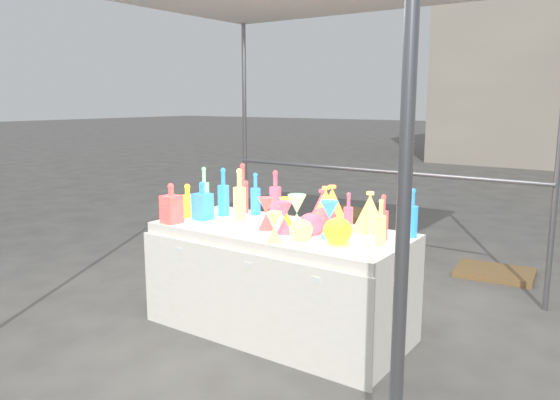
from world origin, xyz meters
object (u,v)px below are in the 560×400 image
Objects in this scene: display_table at (279,280)px; decanter_0 at (188,200)px; hourglass_0 at (266,214)px; cardboard_box_closed at (352,232)px; lampshade_0 at (332,206)px; bottle_0 at (241,193)px; globe_0 at (338,232)px.

decanter_0 reaches higher than display_table.
cardboard_box_closed is at bearing 102.07° from hourglass_0.
lampshade_0 is (0.31, 0.36, 0.03)m from hourglass_0.
lampshade_0 is (0.85, -0.04, 0.00)m from bottle_0.
decanter_0 reaches higher than cardboard_box_closed.
decanter_0 is at bearing -119.11° from bottle_0.
cardboard_box_closed is 2.11m from lampshade_0.
lampshade_0 is at bearing -2.37° from bottle_0.
bottle_0 is (-0.07, -1.81, 0.67)m from cardboard_box_closed.
decanter_0 is 1.12m from lampshade_0.
hourglass_0 is at bearing -127.02° from display_table.
bottle_0 is 1.29× the size of hourglass_0.
bottle_0 and lampshade_0 have the same top height.
bottle_0 is 1.00× the size of lampshade_0.
decanter_0 is at bearing -165.22° from lampshade_0.
display_table is 0.86m from bottle_0.
display_table is 0.71m from globe_0.
bottle_0 is at bearing 143.49° from hourglass_0.
lampshade_0 reaches higher than cardboard_box_closed.
lampshade_0 is (0.78, -1.85, 0.67)m from cardboard_box_closed.
bottle_0 is at bearing 158.12° from globe_0.
bottle_0 reaches higher than globe_0.
decanter_0 is 0.76m from hourglass_0.
decanter_0 is at bearing -83.20° from cardboard_box_closed.
globe_0 is (0.59, -0.05, -0.04)m from hourglass_0.
decanter_0 is (-0.28, -2.20, 0.65)m from cardboard_box_closed.
cardboard_box_closed is at bearing 87.89° from bottle_0.
decanter_0 reaches higher than globe_0.
bottle_0 is at bearing 151.43° from display_table.
hourglass_0 is at bearing -133.89° from lampshade_0.
bottle_0 is 1.22m from globe_0.
bottle_0 is at bearing 77.93° from decanter_0.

